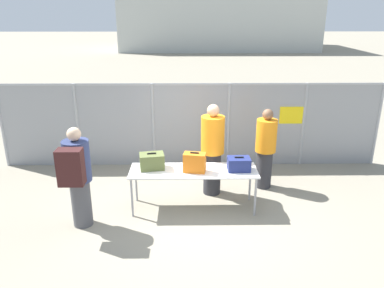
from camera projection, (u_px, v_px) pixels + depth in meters
The scene contains 11 objects.
ground_plane at pixel (192, 211), 6.89m from camera, with size 120.00×120.00×0.00m, color gray.
fence_section at pixel (192, 123), 8.61m from camera, with size 8.75×0.07×1.95m.
inspection_table at pixel (193, 173), 6.75m from camera, with size 2.30×0.70×0.77m.
suitcase_olive at pixel (152, 161), 6.76m from camera, with size 0.48×0.37×0.31m.
suitcase_orange at pixel (195, 162), 6.62m from camera, with size 0.42×0.28×0.37m.
suitcase_navy at pixel (239, 164), 6.70m from camera, with size 0.40×0.29×0.26m.
traveler_hooded at pixel (77, 175), 6.08m from camera, with size 0.43×0.67×1.75m.
security_worker_near at pixel (212, 149), 7.26m from camera, with size 0.45×0.45×1.83m.
security_worker_far at pixel (266, 148), 7.54m from camera, with size 0.41×0.41×1.67m.
utility_trailer at pixel (232, 120), 11.02m from camera, with size 3.79×2.00×0.77m.
distant_hangar at pixel (217, 13), 35.35m from camera, with size 17.33×9.95×6.35m.
Camera 1 is at (-0.08, -6.07, 3.49)m, focal length 35.00 mm.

